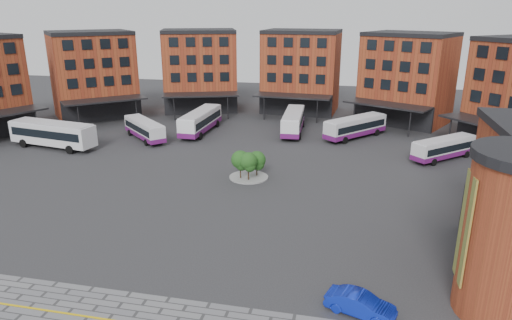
% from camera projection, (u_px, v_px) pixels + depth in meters
% --- Properties ---
extents(ground, '(160.00, 160.00, 0.00)m').
position_uv_depth(ground, '(196.00, 222.00, 40.73)').
color(ground, '#28282B').
rests_on(ground, ground).
extents(main_building, '(94.14, 42.48, 14.60)m').
position_uv_depth(main_building, '(245.00, 78.00, 74.88)').
color(main_building, '#953F20').
rests_on(main_building, ground).
extents(tree_island, '(4.40, 4.40, 3.30)m').
position_uv_depth(tree_island, '(249.00, 162.00, 50.52)').
color(tree_island, gray).
rests_on(tree_island, ground).
extents(bus_a, '(12.92, 4.88, 3.57)m').
position_uv_depth(bus_a, '(52.00, 133.00, 61.84)').
color(bus_a, silver).
rests_on(bus_a, ground).
extents(bus_b, '(8.95, 8.55, 2.83)m').
position_uv_depth(bus_b, '(144.00, 129.00, 66.10)').
color(bus_b, silver).
rests_on(bus_b, ground).
extents(bus_c, '(3.31, 12.00, 3.36)m').
position_uv_depth(bus_c, '(201.00, 121.00, 69.64)').
color(bus_c, white).
rests_on(bus_c, ground).
extents(bus_d, '(3.36, 11.72, 3.27)m').
position_uv_depth(bus_d, '(293.00, 121.00, 69.57)').
color(bus_d, white).
rests_on(bus_d, ground).
extents(bus_e, '(9.04, 10.03, 3.10)m').
position_uv_depth(bus_e, '(355.00, 127.00, 66.76)').
color(bus_e, silver).
rests_on(bus_e, ground).
extents(bus_f, '(8.68, 8.25, 2.74)m').
position_uv_depth(bus_f, '(444.00, 148.00, 57.27)').
color(bus_f, silver).
rests_on(bus_f, ground).
extents(blue_car, '(4.59, 2.76, 1.43)m').
position_uv_depth(blue_car, '(360.00, 304.00, 28.25)').
color(blue_car, '#0D22B2').
rests_on(blue_car, ground).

